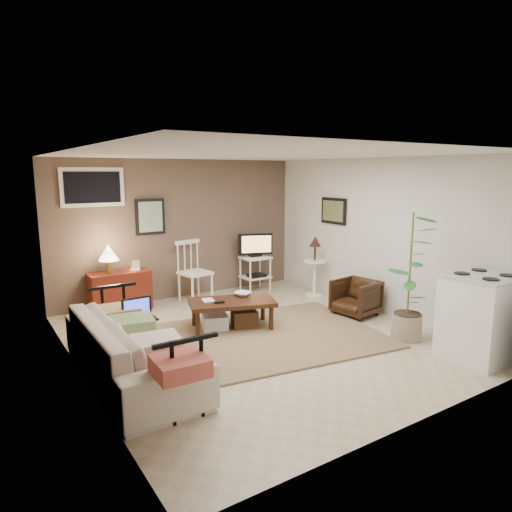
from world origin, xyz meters
TOP-DOWN VIEW (x-y plane):
  - floor at (0.00, 0.00)m, footprint 5.00×5.00m
  - art_back at (-0.55, 2.48)m, footprint 0.50×0.03m
  - art_right at (2.23, 1.05)m, footprint 0.03×0.60m
  - window at (-1.45, 2.48)m, footprint 0.96×0.03m
  - rug at (0.18, -0.05)m, footprint 3.06×2.59m
  - coffee_table at (-0.14, 0.50)m, footprint 1.31×0.95m
  - sofa at (-1.80, -0.25)m, footprint 0.67×2.30m
  - sofa_pillows at (-1.74, -0.52)m, footprint 0.44×2.19m
  - sofa_end_rails at (-1.67, -0.25)m, footprint 0.62×2.30m
  - laptop at (-1.58, 0.14)m, footprint 0.35×0.26m
  - red_console at (-1.20, 2.26)m, footprint 0.94×0.42m
  - spindle_chair at (0.06, 2.12)m, footprint 0.54×0.54m
  - tv_stand at (1.31, 2.12)m, footprint 0.62×0.41m
  - side_table at (1.97, 1.21)m, footprint 0.40×0.40m
  - armchair at (1.79, 0.02)m, footprint 0.63×0.67m
  - potted_plant at (1.61, -1.09)m, footprint 0.43×0.43m
  - stove at (1.83, -1.96)m, footprint 0.78×0.73m
  - bowl at (0.11, 0.61)m, footprint 0.24×0.15m
  - book_table at (-0.50, 0.67)m, footprint 0.15×0.05m
  - book_console at (-1.00, 2.26)m, footprint 0.16×0.07m

SIDE VIEW (x-z plane):
  - floor at x=0.00m, z-range 0.00..0.00m
  - rug at x=0.18m, z-range 0.00..0.03m
  - coffee_table at x=-0.14m, z-range 0.03..0.47m
  - armchair at x=1.79m, z-range 0.00..0.62m
  - red_console at x=-1.20m, z-range -0.17..0.92m
  - sofa_end_rails at x=-1.67m, z-range 0.00..0.77m
  - sofa at x=-1.80m, z-range 0.00..0.90m
  - spindle_chair at x=0.06m, z-range -0.03..1.00m
  - stove at x=1.83m, z-range 0.00..1.02m
  - book_table at x=-0.50m, z-range 0.42..0.63m
  - bowl at x=0.11m, z-range 0.42..0.65m
  - sofa_pillows at x=-1.74m, z-range 0.47..0.63m
  - tv_stand at x=1.31m, z-range 0.03..1.10m
  - laptop at x=-1.58m, z-range 0.46..0.70m
  - side_table at x=1.97m, z-range 0.13..1.21m
  - book_console at x=-1.00m, z-range 0.63..0.84m
  - potted_plant at x=1.61m, z-range 0.05..1.77m
  - art_back at x=-0.55m, z-range 1.15..1.75m
  - art_right at x=2.23m, z-range 1.29..1.75m
  - window at x=-1.45m, z-range 1.65..2.25m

